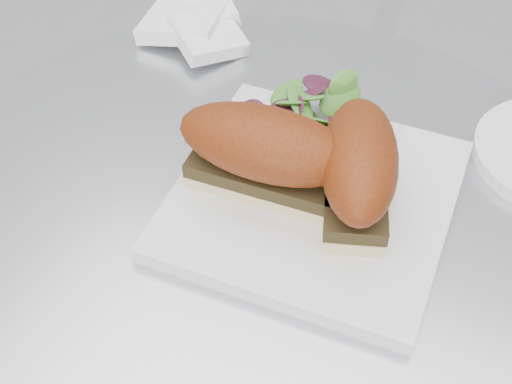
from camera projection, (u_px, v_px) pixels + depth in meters
table at (250, 376)px, 0.80m from camera, size 0.70×0.70×0.73m
plate at (313, 199)px, 0.64m from camera, size 0.25×0.25×0.02m
sandwich_left at (266, 151)px, 0.61m from camera, size 0.16×0.08×0.08m
sandwich_right at (358, 167)px, 0.60m from camera, size 0.11×0.16×0.08m
salad at (299, 110)px, 0.68m from camera, size 0.10×0.10×0.05m
napkin at (197, 34)px, 0.82m from camera, size 0.14×0.14×0.02m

